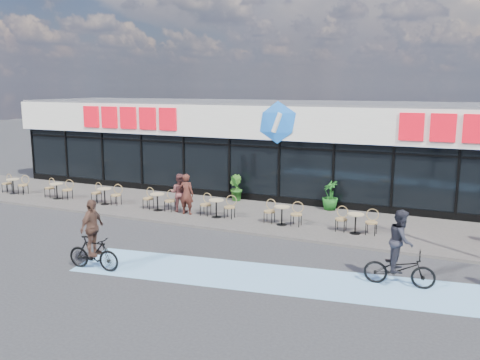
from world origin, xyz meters
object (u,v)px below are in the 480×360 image
at_px(potted_plant_left, 235,188).
at_px(cyclist_a, 400,257).
at_px(bistro_set_0, 15,184).
at_px(patron_right, 179,193).
at_px(potted_plant_right, 330,195).
at_px(patron_left, 187,194).
at_px(potted_plant_mid, 236,189).

bearing_deg(potted_plant_left, cyclist_a, -41.59).
height_order(bistro_set_0, patron_right, patron_right).
relative_size(potted_plant_right, patron_right, 0.77).
bearing_deg(cyclist_a, bistro_set_0, 167.29).
distance_m(patron_left, cyclist_a, 9.98).
height_order(bistro_set_0, potted_plant_left, potted_plant_left).
bearing_deg(potted_plant_left, potted_plant_mid, -49.10).
distance_m(bistro_set_0, potted_plant_mid, 11.23).
relative_size(patron_left, cyclist_a, 0.80).
relative_size(potted_plant_mid, patron_right, 0.72).
xyz_separation_m(potted_plant_left, patron_right, (-1.27, -2.96, 0.22)).
distance_m(potted_plant_left, patron_right, 3.23).
xyz_separation_m(potted_plant_right, cyclist_a, (3.80, -7.36, 0.10)).
bearing_deg(patron_right, patron_left, 138.82).
bearing_deg(potted_plant_left, potted_plant_right, -0.15).
distance_m(patron_right, cyclist_a, 10.54).
bearing_deg(patron_right, cyclist_a, 141.23).
distance_m(patron_left, patron_right, 0.57).
distance_m(potted_plant_left, cyclist_a, 11.11).
height_order(patron_right, cyclist_a, cyclist_a).
height_order(potted_plant_mid, patron_left, patron_left).
bearing_deg(patron_left, cyclist_a, 151.52).
bearing_deg(potted_plant_mid, patron_left, -105.73).
bearing_deg(bistro_set_0, cyclist_a, -12.71).
bearing_deg(potted_plant_right, patron_right, -152.96).
height_order(potted_plant_left, potted_plant_right, potted_plant_right).
bearing_deg(potted_plant_right, potted_plant_mid, -178.50).
relative_size(potted_plant_right, patron_left, 0.74).
relative_size(potted_plant_left, patron_left, 0.70).
distance_m(bistro_set_0, patron_left, 9.97).
bearing_deg(bistro_set_0, potted_plant_mid, 15.26).
bearing_deg(bistro_set_0, potted_plant_right, 11.39).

